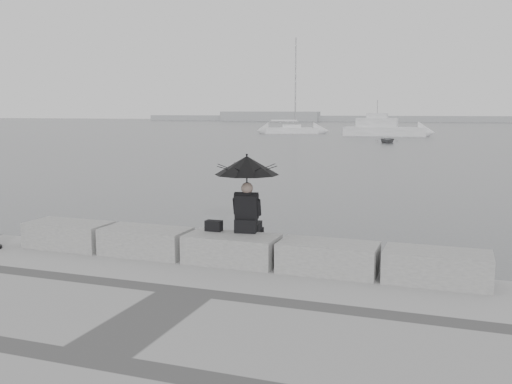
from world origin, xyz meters
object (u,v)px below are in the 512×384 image
at_px(seated_person, 247,176).
at_px(dinghy, 387,140).
at_px(motor_cruiser, 385,129).
at_px(sailboat_left, 292,130).

distance_m(seated_person, dinghy, 47.75).
xyz_separation_m(motor_cruiser, dinghy, (2.08, -14.97, -0.63)).
bearing_deg(dinghy, seated_person, -94.17).
xyz_separation_m(sailboat_left, motor_cruiser, (13.03, -3.77, 0.36)).
xyz_separation_m(seated_person, dinghy, (-3.26, 47.61, -1.74)).
relative_size(seated_person, dinghy, 0.45).
height_order(motor_cruiser, dinghy, motor_cruiser).
bearing_deg(seated_person, motor_cruiser, 85.24).
bearing_deg(sailboat_left, motor_cruiser, -32.16).
height_order(seated_person, sailboat_left, sailboat_left).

